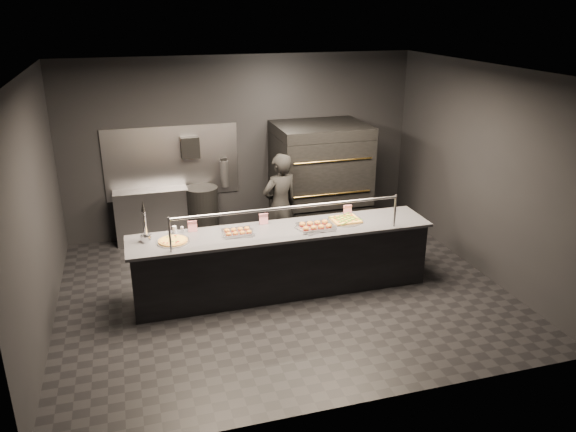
# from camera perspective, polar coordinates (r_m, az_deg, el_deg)

# --- Properties ---
(room) EXTENTS (6.04, 6.00, 3.00)m
(room) POSITION_cam_1_polar(r_m,az_deg,el_deg) (7.37, -0.88, 2.87)
(room) COLOR black
(room) RESTS_ON ground
(service_counter) EXTENTS (4.10, 0.78, 1.37)m
(service_counter) POSITION_cam_1_polar(r_m,az_deg,el_deg) (7.71, -0.57, -4.54)
(service_counter) COLOR black
(service_counter) RESTS_ON ground
(pizza_oven) EXTENTS (1.50, 1.23, 1.91)m
(pizza_oven) POSITION_cam_1_polar(r_m,az_deg,el_deg) (9.57, 3.25, 3.75)
(pizza_oven) COLOR black
(pizza_oven) RESTS_ON ground
(prep_shelf) EXTENTS (1.20, 0.35, 0.90)m
(prep_shelf) POSITION_cam_1_polar(r_m,az_deg,el_deg) (9.63, -13.61, 0.04)
(prep_shelf) COLOR #99999E
(prep_shelf) RESTS_ON ground
(towel_dispenser) EXTENTS (0.30, 0.20, 0.35)m
(towel_dispenser) POSITION_cam_1_polar(r_m,az_deg,el_deg) (9.42, -9.93, 6.88)
(towel_dispenser) COLOR black
(towel_dispenser) RESTS_ON room
(fire_extinguisher) EXTENTS (0.14, 0.14, 0.51)m
(fire_extinguisher) POSITION_cam_1_polar(r_m,az_deg,el_deg) (9.63, -6.50, 4.34)
(fire_extinguisher) COLOR #B2B2B7
(fire_extinguisher) RESTS_ON room
(beer_tap) EXTENTS (0.14, 0.20, 0.55)m
(beer_tap) POSITION_cam_1_polar(r_m,az_deg,el_deg) (7.33, -14.31, -1.38)
(beer_tap) COLOR silver
(beer_tap) RESTS_ON service_counter
(round_pizza) EXTENTS (0.43, 0.43, 0.03)m
(round_pizza) POSITION_cam_1_polar(r_m,az_deg,el_deg) (7.29, -11.61, -2.50)
(round_pizza) COLOR silver
(round_pizza) RESTS_ON service_counter
(slider_tray_a) EXTENTS (0.45, 0.37, 0.06)m
(slider_tray_a) POSITION_cam_1_polar(r_m,az_deg,el_deg) (7.42, -5.11, -1.64)
(slider_tray_a) COLOR silver
(slider_tray_a) RESTS_ON service_counter
(slider_tray_b) EXTENTS (0.55, 0.47, 0.08)m
(slider_tray_b) POSITION_cam_1_polar(r_m,az_deg,el_deg) (7.58, 2.82, -1.03)
(slider_tray_b) COLOR silver
(slider_tray_b) RESTS_ON service_counter
(square_pizza) EXTENTS (0.48, 0.48, 0.05)m
(square_pizza) POSITION_cam_1_polar(r_m,az_deg,el_deg) (7.86, 5.86, -0.39)
(square_pizza) COLOR silver
(square_pizza) RESTS_ON service_counter
(condiment_jar) EXTENTS (0.15, 0.06, 0.10)m
(condiment_jar) POSITION_cam_1_polar(r_m,az_deg,el_deg) (7.55, -11.23, -1.37)
(condiment_jar) COLOR silver
(condiment_jar) RESTS_ON service_counter
(tent_cards) EXTENTS (2.33, 0.04, 0.15)m
(tent_cards) POSITION_cam_1_polar(r_m,az_deg,el_deg) (7.73, -1.86, -0.21)
(tent_cards) COLOR white
(tent_cards) RESTS_ON service_counter
(trash_bin) EXTENTS (0.54, 0.54, 0.90)m
(trash_bin) POSITION_cam_1_polar(r_m,az_deg,el_deg) (9.59, -8.66, 0.32)
(trash_bin) COLOR black
(trash_bin) RESTS_ON ground
(worker) EXTENTS (0.70, 0.57, 1.67)m
(worker) POSITION_cam_1_polar(r_m,az_deg,el_deg) (8.66, -0.81, 1.01)
(worker) COLOR black
(worker) RESTS_ON ground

